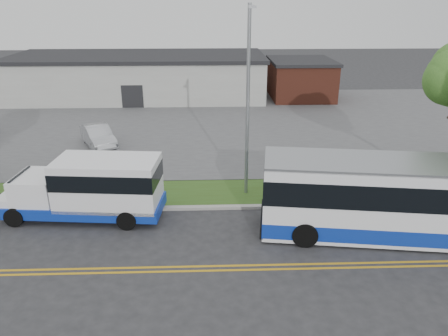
{
  "coord_description": "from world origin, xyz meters",
  "views": [
    {
      "loc": [
        1.06,
        -18.36,
        9.91
      ],
      "look_at": [
        1.82,
        2.57,
        1.6
      ],
      "focal_mm": 35.0,
      "sensor_mm": 36.0,
      "label": 1
    }
  ],
  "objects_px": {
    "streetlight_near": "(248,98)",
    "shuttle_bus": "(93,186)",
    "transit_bus": "(409,200)",
    "parked_car_a": "(98,136)",
    "pedestrian": "(80,176)"
  },
  "relations": [
    {
      "from": "transit_bus",
      "to": "parked_car_a",
      "type": "height_order",
      "value": "transit_bus"
    },
    {
      "from": "transit_bus",
      "to": "pedestrian",
      "type": "distance_m",
      "value": 16.34
    },
    {
      "from": "pedestrian",
      "to": "parked_car_a",
      "type": "xyz_separation_m",
      "value": [
        -0.71,
        7.27,
        -0.06
      ]
    },
    {
      "from": "pedestrian",
      "to": "shuttle_bus",
      "type": "bearing_deg",
      "value": 103.22
    },
    {
      "from": "streetlight_near",
      "to": "shuttle_bus",
      "type": "relative_size",
      "value": 1.21
    },
    {
      "from": "streetlight_near",
      "to": "transit_bus",
      "type": "distance_m",
      "value": 8.71
    },
    {
      "from": "shuttle_bus",
      "to": "pedestrian",
      "type": "height_order",
      "value": "shuttle_bus"
    },
    {
      "from": "transit_bus",
      "to": "streetlight_near",
      "type": "bearing_deg",
      "value": 153.78
    },
    {
      "from": "streetlight_near",
      "to": "parked_car_a",
      "type": "height_order",
      "value": "streetlight_near"
    },
    {
      "from": "shuttle_bus",
      "to": "parked_car_a",
      "type": "bearing_deg",
      "value": 107.32
    },
    {
      "from": "transit_bus",
      "to": "parked_car_a",
      "type": "relative_size",
      "value": 2.84
    },
    {
      "from": "shuttle_bus",
      "to": "pedestrian",
      "type": "relative_size",
      "value": 4.89
    },
    {
      "from": "shuttle_bus",
      "to": "streetlight_near",
      "type": "bearing_deg",
      "value": 21.82
    },
    {
      "from": "streetlight_near",
      "to": "parked_car_a",
      "type": "relative_size",
      "value": 2.11
    },
    {
      "from": "pedestrian",
      "to": "parked_car_a",
      "type": "distance_m",
      "value": 7.31
    }
  ]
}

